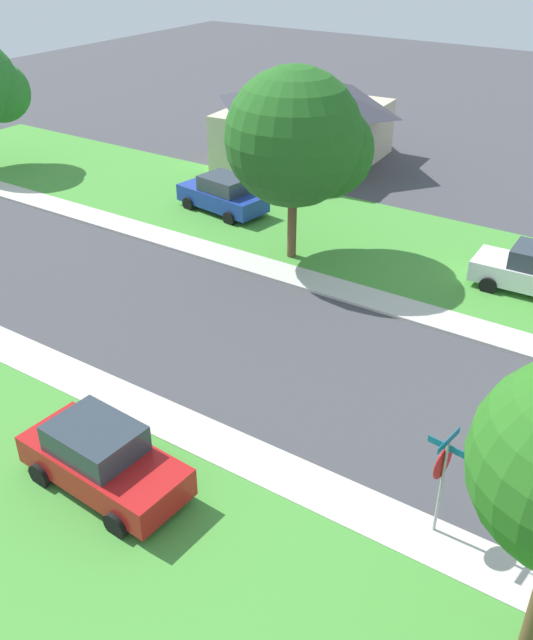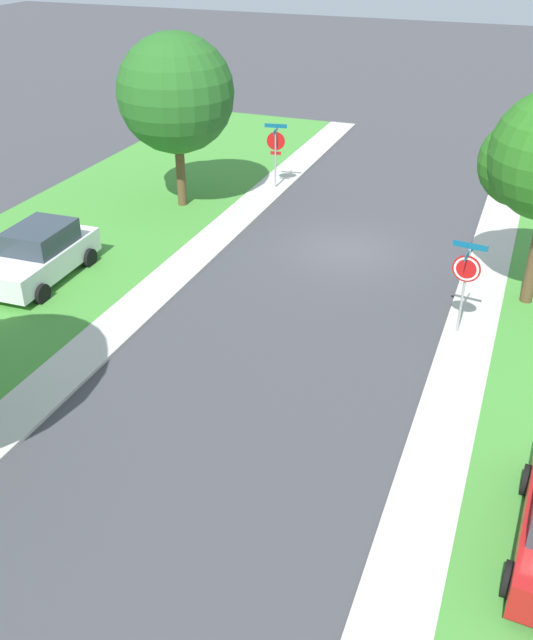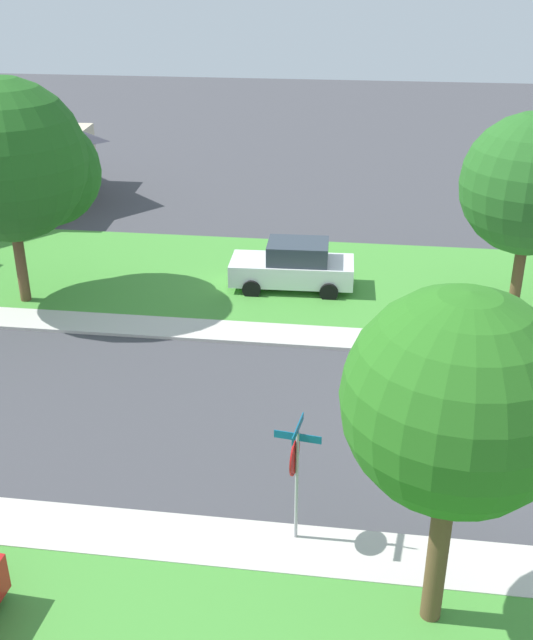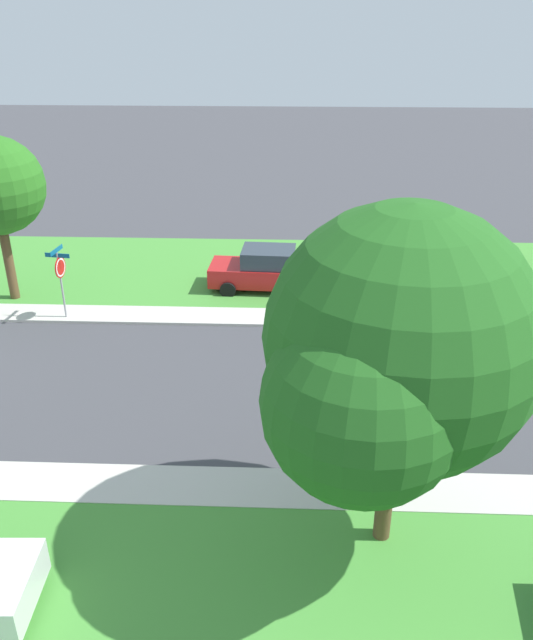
{
  "view_description": "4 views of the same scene",
  "coord_description": "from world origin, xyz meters",
  "px_view_note": "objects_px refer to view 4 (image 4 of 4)",
  "views": [
    {
      "loc": [
        -15.72,
        1.27,
        12.14
      ],
      "look_at": [
        -0.55,
        11.38,
        1.4
      ],
      "focal_mm": 39.13,
      "sensor_mm": 36.0,
      "label": 1
    },
    {
      "loc": [
        -5.48,
        21.87,
        10.26
      ],
      "look_at": [
        0.01,
        7.75,
        1.4
      ],
      "focal_mm": 39.44,
      "sensor_mm": 36.0,
      "label": 2
    },
    {
      "loc": [
        -16.26,
        3.28,
        10.65
      ],
      "look_at": [
        2.9,
        5.88,
        1.4
      ],
      "focal_mm": 42.61,
      "sensor_mm": 36.0,
      "label": 3
    },
    {
      "loc": [
        16.77,
        12.55,
        10.47
      ],
      "look_at": [
        -1.72,
        11.81,
        1.4
      ],
      "focal_mm": 36.24,
      "sensor_mm": 36.0,
      "label": 4
    }
  ],
  "objects_px": {
    "car_green_behind_trees": "(452,256)",
    "stop_sign_far_corner": "(60,272)",
    "car_red_kerbside_mid": "(265,270)",
    "tree_corner_large": "(392,355)"
  },
  "relations": [
    {
      "from": "car_green_behind_trees",
      "to": "car_red_kerbside_mid",
      "type": "height_order",
      "value": "same"
    },
    {
      "from": "tree_corner_large",
      "to": "stop_sign_far_corner",
      "type": "bearing_deg",
      "value": -136.91
    },
    {
      "from": "tree_corner_large",
      "to": "car_red_kerbside_mid",
      "type": "bearing_deg",
      "value": -168.16
    },
    {
      "from": "car_red_kerbside_mid",
      "to": "car_green_behind_trees",
      "type": "bearing_deg",
      "value": 103.44
    },
    {
      "from": "stop_sign_far_corner",
      "to": "tree_corner_large",
      "type": "xyz_separation_m",
      "value": [
        10.79,
        10.09,
        2.83
      ]
    },
    {
      "from": "car_green_behind_trees",
      "to": "stop_sign_far_corner",
      "type": "bearing_deg",
      "value": -71.93
    },
    {
      "from": "stop_sign_far_corner",
      "to": "car_red_kerbside_mid",
      "type": "xyz_separation_m",
      "value": [
        -3.04,
        7.19,
        -1.01
      ]
    },
    {
      "from": "car_green_behind_trees",
      "to": "tree_corner_large",
      "type": "bearing_deg",
      "value": -17.62
    },
    {
      "from": "car_green_behind_trees",
      "to": "car_red_kerbside_mid",
      "type": "relative_size",
      "value": 1.02
    },
    {
      "from": "car_green_behind_trees",
      "to": "car_red_kerbside_mid",
      "type": "bearing_deg",
      "value": -76.56
    }
  ]
}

